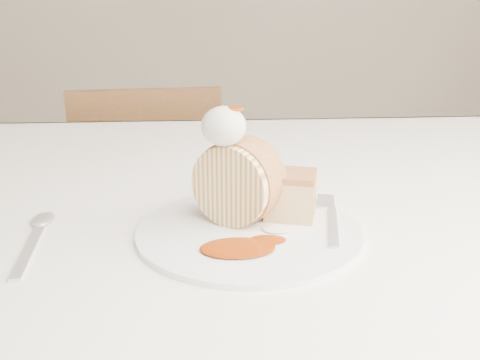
{
  "coord_description": "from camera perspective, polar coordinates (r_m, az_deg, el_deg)",
  "views": [
    {
      "loc": [
        -0.07,
        -0.57,
        1.01
      ],
      "look_at": [
        -0.02,
        0.02,
        0.81
      ],
      "focal_mm": 40.0,
      "sensor_mm": 36.0,
      "label": 1
    }
  ],
  "objects": [
    {
      "name": "roulade_slice",
      "position": [
        0.64,
        -0.21,
        -0.21
      ],
      "size": [
        0.11,
        0.1,
        0.1
      ],
      "primitive_type": "cylinder",
      "rotation": [
        1.57,
        0.0,
        -0.59
      ],
      "color": "beige",
      "rests_on": "plate"
    },
    {
      "name": "plate",
      "position": [
        0.64,
        0.96,
        -5.46
      ],
      "size": [
        0.33,
        0.33,
        0.01
      ],
      "primitive_type": "cylinder",
      "rotation": [
        0.0,
        0.0,
        -0.27
      ],
      "color": "white",
      "rests_on": "table"
    },
    {
      "name": "caramel_pool",
      "position": [
        0.58,
        -0.26,
        -7.24
      ],
      "size": [
        0.09,
        0.07,
        0.0
      ],
      "primitive_type": null,
      "rotation": [
        0.0,
        0.0,
        -0.27
      ],
      "color": "#802A05",
      "rests_on": "plate"
    },
    {
      "name": "chair_far",
      "position": [
        1.54,
        -9.47,
        -2.69
      ],
      "size": [
        0.42,
        0.42,
        0.8
      ],
      "rotation": [
        0.0,
        0.0,
        3.25
      ],
      "color": "brown",
      "rests_on": "ground"
    },
    {
      "name": "table",
      "position": [
        0.85,
        0.84,
        -5.99
      ],
      "size": [
        1.4,
        0.9,
        0.75
      ],
      "color": "white",
      "rests_on": "ground"
    },
    {
      "name": "cake_chunk",
      "position": [
        0.66,
        5.42,
        -1.87
      ],
      "size": [
        0.07,
        0.07,
        0.05
      ],
      "primitive_type": "cube",
      "rotation": [
        0.0,
        0.0,
        -0.27
      ],
      "color": "#B47344",
      "rests_on": "plate"
    },
    {
      "name": "fork",
      "position": [
        0.65,
        9.89,
        -4.93
      ],
      "size": [
        0.05,
        0.16,
        0.0
      ],
      "primitive_type": "cube",
      "rotation": [
        0.0,
        0.0,
        -0.2
      ],
      "color": "silver",
      "rests_on": "plate"
    },
    {
      "name": "caramel_drizzle",
      "position": [
        0.6,
        -0.69,
        8.17
      ],
      "size": [
        0.03,
        0.02,
        0.01
      ],
      "primitive_type": "ellipsoid",
      "color": "#802A05",
      "rests_on": "whipped_cream"
    },
    {
      "name": "whipped_cream",
      "position": [
        0.61,
        -1.76,
        5.76
      ],
      "size": [
        0.05,
        0.05,
        0.05
      ],
      "primitive_type": "ellipsoid",
      "color": "silver",
      "rests_on": "roulade_slice"
    },
    {
      "name": "spoon",
      "position": [
        0.64,
        -21.61,
        -7.06
      ],
      "size": [
        0.04,
        0.16,
        0.0
      ],
      "primitive_type": "cube",
      "rotation": [
        0.0,
        0.0,
        0.09
      ],
      "color": "silver",
      "rests_on": "table"
    }
  ]
}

